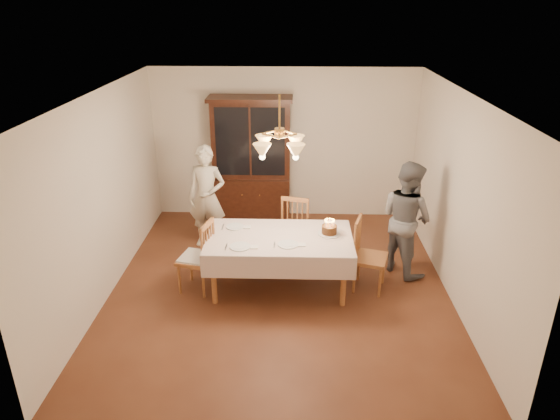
{
  "coord_description": "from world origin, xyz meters",
  "views": [
    {
      "loc": [
        0.18,
        -5.85,
        3.64
      ],
      "look_at": [
        0.0,
        0.2,
        1.05
      ],
      "focal_mm": 32.0,
      "sensor_mm": 36.0,
      "label": 1
    }
  ],
  "objects_px": {
    "china_hutch": "(252,163)",
    "chair_far_side": "(297,228)",
    "dining_table": "(280,242)",
    "elderly_woman": "(207,197)",
    "birthday_cake": "(329,230)"
  },
  "relations": [
    {
      "from": "elderly_woman",
      "to": "birthday_cake",
      "type": "distance_m",
      "value": 2.13
    },
    {
      "from": "dining_table",
      "to": "birthday_cake",
      "type": "relative_size",
      "value": 6.33
    },
    {
      "from": "dining_table",
      "to": "china_hutch",
      "type": "height_order",
      "value": "china_hutch"
    },
    {
      "from": "dining_table",
      "to": "chair_far_side",
      "type": "relative_size",
      "value": 1.9
    },
    {
      "from": "dining_table",
      "to": "chair_far_side",
      "type": "xyz_separation_m",
      "value": [
        0.24,
        0.95,
        -0.24
      ]
    },
    {
      "from": "dining_table",
      "to": "chair_far_side",
      "type": "distance_m",
      "value": 1.01
    },
    {
      "from": "dining_table",
      "to": "elderly_woman",
      "type": "distance_m",
      "value": 1.69
    },
    {
      "from": "chair_far_side",
      "to": "elderly_woman",
      "type": "bearing_deg",
      "value": 168.85
    },
    {
      "from": "china_hutch",
      "to": "birthday_cake",
      "type": "xyz_separation_m",
      "value": [
        1.2,
        -2.16,
        -0.23
      ]
    },
    {
      "from": "chair_far_side",
      "to": "birthday_cake",
      "type": "bearing_deg",
      "value": -64.11
    },
    {
      "from": "china_hutch",
      "to": "chair_far_side",
      "type": "bearing_deg",
      "value": -58.99
    },
    {
      "from": "chair_far_side",
      "to": "birthday_cake",
      "type": "height_order",
      "value": "chair_far_side"
    },
    {
      "from": "china_hutch",
      "to": "chair_far_side",
      "type": "height_order",
      "value": "china_hutch"
    },
    {
      "from": "chair_far_side",
      "to": "birthday_cake",
      "type": "xyz_separation_m",
      "value": [
        0.41,
        -0.85,
        0.37
      ]
    },
    {
      "from": "dining_table",
      "to": "china_hutch",
      "type": "bearing_deg",
      "value": 103.66
    }
  ]
}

